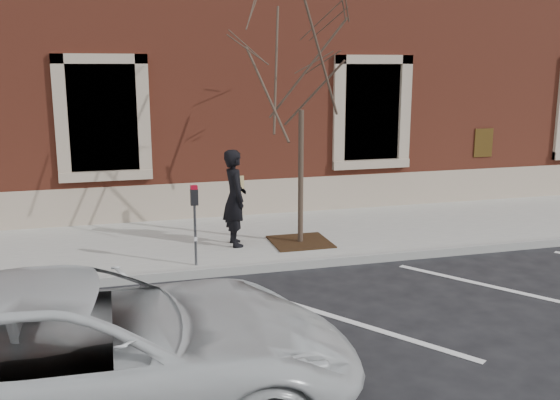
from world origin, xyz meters
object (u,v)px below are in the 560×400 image
object	(u,v)px
man	(235,198)
white_truck	(76,356)
sapling	(302,72)
parking_meter	(195,210)

from	to	relation	value
man	white_truck	distance (m)	5.98
sapling	man	bearing A→B (deg)	171.91
parking_meter	white_truck	bearing A→B (deg)	-119.51
sapling	white_truck	bearing A→B (deg)	-126.48
man	parking_meter	bearing A→B (deg)	136.68
man	white_truck	xyz separation A→B (m)	(-2.61, -5.37, -0.29)
man	white_truck	bearing A→B (deg)	151.55
sapling	white_truck	world-z (taller)	sapling
parking_meter	man	bearing A→B (deg)	41.34
man	sapling	distance (m)	2.61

